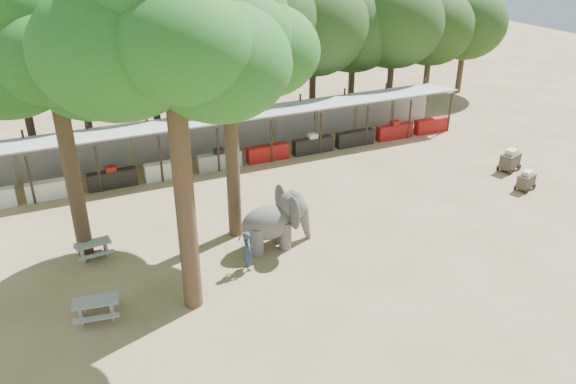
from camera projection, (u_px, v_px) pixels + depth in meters
name	position (u px, v px, depth m)	size (l,w,h in m)	color
ground	(371.00, 292.00, 20.20)	(100.00, 100.00, 0.00)	brown
vendor_stalls	(238.00, 139.00, 31.01)	(28.00, 2.99, 2.80)	#9D9FA5
yard_tree_left	(44.00, 46.00, 19.08)	(7.10, 6.90, 11.02)	#332316
yard_tree_center	(163.00, 33.00, 15.68)	(7.10, 6.90, 12.04)	#332316
yard_tree_back	(221.00, 28.00, 20.37)	(7.10, 6.90, 11.36)	#332316
backdrop_trees	(205.00, 43.00, 33.35)	(46.46, 5.95, 8.33)	#332316
elephant	(276.00, 220.00, 22.58)	(3.07, 2.38, 2.38)	#4A4747
handler	(248.00, 251.00, 21.19)	(0.58, 0.39, 1.62)	#26384C
picnic_table_near	(96.00, 307.00, 18.64)	(1.65, 1.53, 0.73)	gray
picnic_table_far	(93.00, 248.00, 22.09)	(1.44, 1.32, 0.67)	gray
cart_front	(526.00, 180.00, 27.70)	(1.17, 0.94, 0.99)	#352D25
cart_back	(510.00, 160.00, 29.80)	(1.41, 1.14, 1.19)	#352D25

